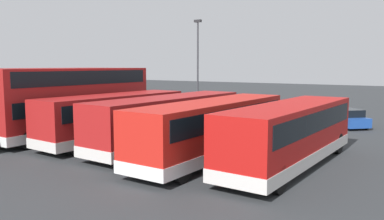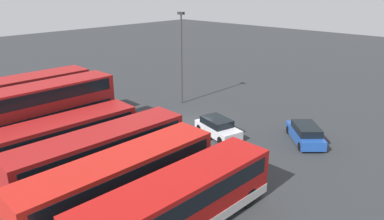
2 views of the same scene
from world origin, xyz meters
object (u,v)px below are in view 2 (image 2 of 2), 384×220
Objects in this scene: car_small_green at (218,127)px; bus_single_deck_second at (122,179)px; car_hatchback_silver at (305,133)px; lamp_post_tall at (181,52)px; bus_single_deck_near_end at (180,202)px; bus_single_deck_fourth at (63,138)px; bus_double_decker_fifth at (39,113)px; bus_double_decker_sixth at (20,104)px; bus_single_deck_third at (101,152)px.

bus_single_deck_second is at bearing 101.40° from car_small_green.
car_hatchback_silver is 1.00× the size of car_small_green.
car_small_green is at bearing 153.66° from lamp_post_tall.
lamp_post_tall is (13.89, -14.15, 3.59)m from bus_single_deck_near_end.
bus_double_decker_fifth reaches higher than bus_single_deck_fourth.
bus_single_deck_second reaches higher than car_hatchback_silver.
bus_double_decker_sixth is 2.59× the size of car_small_green.
bus_double_decker_fifth is at bearing -179.19° from bus_double_decker_sixth.
bus_single_deck_fourth is 2.38× the size of car_hatchback_silver.
bus_double_decker_fifth is at bearing -3.15° from bus_single_deck_second.
bus_single_deck_second is at bearing 176.37° from bus_single_deck_fourth.
bus_single_deck_second is 1.11× the size of bus_single_deck_fourth.
car_small_green is at bearing 32.95° from car_hatchback_silver.
car_hatchback_silver is at bearing 178.98° from lamp_post_tall.
bus_single_deck_fourth is at bearing 177.82° from bus_double_decker_fifth.
bus_single_deck_second is at bearing 176.85° from bus_double_decker_fifth.
bus_double_decker_fifth is 1.29× the size of lamp_post_tall.
bus_single_deck_third is at bearing 82.19° from car_small_green.
bus_single_deck_near_end is 0.97× the size of bus_double_decker_sixth.
bus_double_decker_sixth reaches higher than bus_single_deck_second.
bus_single_deck_near_end and bus_single_deck_third have the same top height.
car_small_green is at bearing -78.60° from bus_single_deck_second.
bus_single_deck_fourth reaches higher than car_hatchback_silver.
bus_double_decker_sixth is at bearing 0.15° from bus_single_deck_near_end.
bus_single_deck_fourth is 2.38× the size of car_small_green.
car_small_green is 0.49× the size of lamp_post_tall.
bus_single_deck_near_end is 2.52× the size of car_hatchback_silver.
bus_single_deck_third is 10.72m from bus_double_decker_sixth.
car_small_green is (5.66, 3.67, -0.00)m from car_hatchback_silver.
bus_single_deck_fourth is 0.90× the size of bus_double_decker_fifth.
bus_double_decker_fifth is (14.74, 0.00, 0.83)m from bus_single_deck_near_end.
bus_single_deck_second is at bearing 124.34° from lamp_post_tall.
bus_single_deck_third is at bearing -16.15° from bus_single_deck_second.
car_hatchback_silver is at bearing -147.05° from car_small_green.
car_hatchback_silver is at bearing -117.44° from bus_single_deck_third.
bus_double_decker_fifth is at bearing 86.57° from lamp_post_tall.
lamp_post_tall is at bearing -106.26° from bus_double_decker_sixth.
car_hatchback_silver is at bearing -103.45° from bus_single_deck_second.
lamp_post_tall is at bearing -55.66° from bus_single_deck_second.
lamp_post_tall is at bearing -93.43° from bus_double_decker_fifth.
bus_single_deck_fourth is 1.16× the size of lamp_post_tall.
bus_double_decker_sixth is at bearing 2.52° from bus_single_deck_third.
car_small_green is at bearing -139.45° from bus_double_decker_sixth.
bus_single_deck_second is 14.95m from car_hatchback_silver.
bus_double_decker_fifth reaches higher than bus_single_deck_third.
lamp_post_tall is (6.54, -13.73, 3.59)m from bus_single_deck_third.
bus_single_deck_third is 2.64× the size of car_small_green.
bus_single_deck_near_end is 14.76m from bus_double_decker_fifth.
bus_double_decker_sixth is (3.29, 0.05, -0.00)m from bus_double_decker_fifth.
bus_single_deck_second is at bearing 177.77° from bus_double_decker_sixth.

